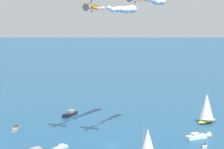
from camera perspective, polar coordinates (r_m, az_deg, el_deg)
The scene contains 12 objects.
ground_plane at distance 142.80m, azimuth 0.02°, elevation -9.05°, with size 2000.00×2000.00×0.00m, color #1E517A.
motorboat_far_stbd at distance 138.01m, azimuth -6.94°, elevation -9.47°, with size 2.42×6.19×1.75m.
sailboat_inshore at distance 119.74m, azimuth 4.65°, elevation -9.48°, with size 8.08×9.02×12.24m.
motorboat_offshore at distance 163.59m, azimuth -12.43°, elevation -6.92°, with size 5.21×7.05×2.07m.
sailboat_mid_cluster at distance 173.43m, azimuth 12.23°, elevation -4.29°, with size 7.11×10.49×13.06m.
motorboat_outer_ring_a at distance 142.02m, azimuth 11.99°, elevation -9.13°, with size 2.77×5.27×1.48m.
motorboat_outer_ring_c at distance 183.49m, azimuth -5.56°, elevation -5.19°, with size 4.38×10.23×2.88m.
motorboat_outer_ring_d at distance 152.22m, azimuth 11.32°, elevation -7.88°, with size 7.00×9.00×2.67m.
smoke_trail_lead at distance 152.40m, azimuth 5.78°, elevation 9.51°, with size 4.35×21.95×3.08m.
biplane_wingman at distance 139.83m, azimuth -2.82°, elevation 8.75°, with size 7.48×6.86×3.67m.
wingwalker_wingman at distance 139.71m, azimuth -2.69°, elevation 9.62°, with size 1.49×0.24×1.53m.
smoke_trail_wingman at distance 163.38m, azimuth 1.68°, elevation 8.49°, with size 4.96×30.67×3.71m.
Camera 1 is at (-70.37, 117.75, 39.71)m, focal length 70.19 mm.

